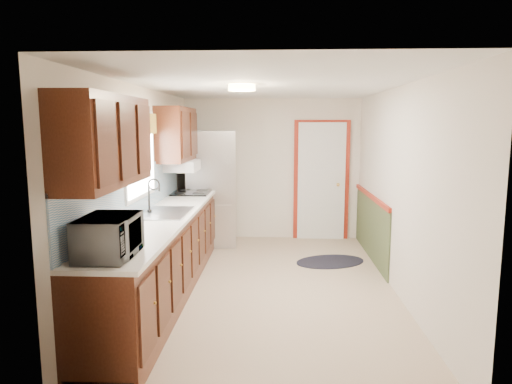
# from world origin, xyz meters

# --- Properties ---
(room_shell) EXTENTS (3.20, 5.20, 2.52)m
(room_shell) POSITION_xyz_m (0.00, 0.00, 1.20)
(room_shell) COLOR tan
(room_shell) RESTS_ON ground
(kitchen_run) EXTENTS (0.63, 4.00, 2.20)m
(kitchen_run) POSITION_xyz_m (-1.24, -0.29, 0.81)
(kitchen_run) COLOR #3C190D
(kitchen_run) RESTS_ON ground
(back_wall_trim) EXTENTS (1.12, 2.30, 2.08)m
(back_wall_trim) POSITION_xyz_m (0.99, 2.21, 0.89)
(back_wall_trim) COLOR maroon
(back_wall_trim) RESTS_ON ground
(ceiling_fixture) EXTENTS (0.30, 0.30, 0.06)m
(ceiling_fixture) POSITION_xyz_m (-0.30, -0.20, 2.36)
(ceiling_fixture) COLOR #FFD88C
(ceiling_fixture) RESTS_ON room_shell
(microwave) EXTENTS (0.33, 0.59, 0.39)m
(microwave) POSITION_xyz_m (-1.20, -1.95, 1.14)
(microwave) COLOR white
(microwave) RESTS_ON kitchen_run
(refrigerator) EXTENTS (0.84, 0.81, 1.87)m
(refrigerator) POSITION_xyz_m (-0.97, 2.05, 0.93)
(refrigerator) COLOR #B7B7BC
(refrigerator) RESTS_ON ground
(rug) EXTENTS (1.17, 0.96, 0.01)m
(rug) POSITION_xyz_m (0.87, 1.07, 0.01)
(rug) COLOR black
(rug) RESTS_ON ground
(cooktop) EXTENTS (0.54, 0.65, 0.02)m
(cooktop) POSITION_xyz_m (-1.19, 1.40, 0.95)
(cooktop) COLOR black
(cooktop) RESTS_ON kitchen_run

